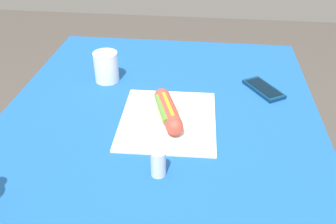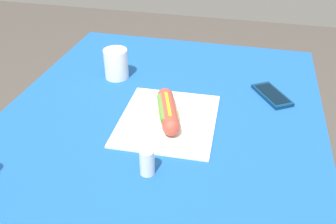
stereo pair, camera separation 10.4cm
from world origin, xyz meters
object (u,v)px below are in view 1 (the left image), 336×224
at_px(drinking_cup, 106,67).
at_px(salt_shaker, 158,163).
at_px(hot_dog, 168,111).
at_px(cell_phone, 263,89).

height_order(drinking_cup, salt_shaker, drinking_cup).
height_order(hot_dog, salt_shaker, salt_shaker).
bearing_deg(cell_phone, hot_dog, 125.33).
distance_m(cell_phone, drinking_cup, 0.53).
bearing_deg(salt_shaker, cell_phone, -33.88).
height_order(cell_phone, drinking_cup, drinking_cup).
height_order(hot_dog, drinking_cup, drinking_cup).
relative_size(hot_dog, salt_shaker, 2.92).
xyz_separation_m(drinking_cup, salt_shaker, (-0.44, -0.24, -0.02)).
distance_m(hot_dog, drinking_cup, 0.32).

